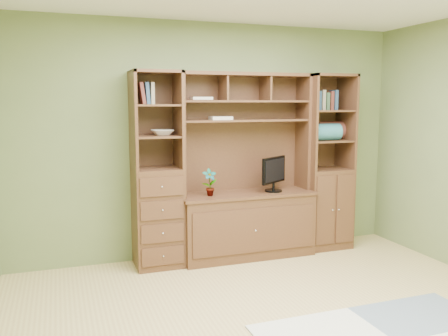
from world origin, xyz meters
name	(u,v)px	position (x,y,z in m)	size (l,w,h in m)	color
room	(296,162)	(0.00, 0.00, 1.30)	(4.60, 4.10, 2.64)	#D5B570
center_hutch	(247,166)	(0.32, 1.73, 1.02)	(1.54, 0.53, 2.05)	#4D2D1B
left_tower	(157,170)	(-0.68, 1.77, 1.02)	(0.50, 0.45, 2.05)	#4D2D1B
right_tower	(326,162)	(1.35, 1.77, 1.02)	(0.55, 0.45, 2.05)	#4D2D1B
monitor	(274,168)	(0.63, 1.70, 1.00)	(0.44, 0.20, 0.54)	black
orchid	(210,182)	(-0.13, 1.70, 0.88)	(0.16, 0.11, 0.30)	#AB4B39
magazines	(221,118)	(0.04, 1.82, 1.56)	(0.23, 0.17, 0.04)	beige
bowl	(162,132)	(-0.62, 1.77, 1.42)	(0.24, 0.24, 0.06)	beige
blanket_teal	(326,132)	(1.30, 1.73, 1.39)	(0.33, 0.19, 0.19)	#2F717D
blanket_red	(331,130)	(1.45, 1.85, 1.40)	(0.38, 0.21, 0.21)	brown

